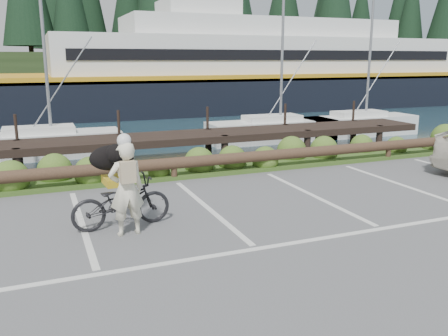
{
  "coord_description": "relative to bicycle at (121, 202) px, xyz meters",
  "views": [
    {
      "loc": [
        -3.27,
        -7.09,
        3.11
      ],
      "look_at": [
        -0.03,
        1.0,
        1.1
      ],
      "focal_mm": 38.0,
      "sensor_mm": 36.0,
      "label": 1
    }
  ],
  "objects": [
    {
      "name": "log_rail",
      "position": [
        1.9,
        3.08,
        -0.49
      ],
      "size": [
        32.0,
        0.3,
        0.6
      ],
      "primitive_type": null,
      "color": "#443021",
      "rests_on": "ground"
    },
    {
      "name": "dog",
      "position": [
        -0.04,
        0.59,
        0.74
      ],
      "size": [
        0.49,
        0.9,
        0.5
      ],
      "primitive_type": "ellipsoid",
      "rotation": [
        0.0,
        0.0,
        1.64
      ],
      "color": "black",
      "rests_on": "bicycle"
    },
    {
      "name": "cyclist",
      "position": [
        0.03,
        -0.43,
        0.37
      ],
      "size": [
        0.65,
        0.45,
        1.71
      ],
      "primitive_type": "imported",
      "rotation": [
        0.0,
        0.0,
        3.22
      ],
      "color": "#F0EACB",
      "rests_on": "ground"
    },
    {
      "name": "bicycle",
      "position": [
        0.0,
        0.0,
        0.0
      ],
      "size": [
        1.9,
        0.78,
        0.98
      ],
      "primitive_type": "imported",
      "rotation": [
        0.0,
        0.0,
        1.64
      ],
      "color": "black",
      "rests_on": "ground"
    },
    {
      "name": "ground",
      "position": [
        1.9,
        -1.52,
        -0.49
      ],
      "size": [
        72.0,
        72.0,
        0.0
      ],
      "primitive_type": "plane",
      "color": "#535456"
    },
    {
      "name": "harbor_backdrop",
      "position": [
        2.3,
        76.89,
        -0.49
      ],
      "size": [
        170.0,
        160.0,
        30.0
      ],
      "color": "#18303B",
      "rests_on": "ground"
    },
    {
      "name": "vegetation_strip",
      "position": [
        1.9,
        3.78,
        -0.44
      ],
      "size": [
        34.0,
        1.6,
        0.1
      ],
      "primitive_type": "cube",
      "color": "#3D5B21",
      "rests_on": "ground"
    }
  ]
}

